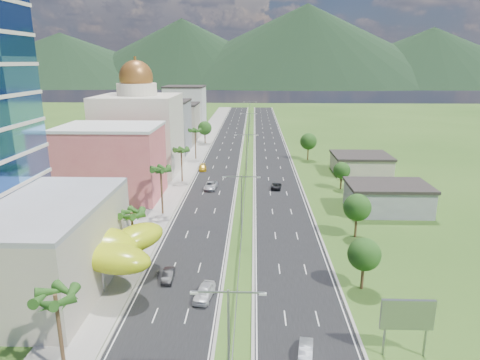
# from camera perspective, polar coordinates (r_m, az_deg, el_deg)

# --- Properties ---
(ground) EXTENTS (500.00, 500.00, 0.00)m
(ground) POSITION_cam_1_polar(r_m,az_deg,el_deg) (61.89, -0.10, -11.71)
(ground) COLOR #2D5119
(ground) RESTS_ON ground
(road_left) EXTENTS (11.00, 260.00, 0.04)m
(road_left) POSITION_cam_1_polar(r_m,az_deg,el_deg) (148.03, -1.80, 4.50)
(road_left) COLOR black
(road_left) RESTS_ON ground
(road_right) EXTENTS (11.00, 260.00, 0.04)m
(road_right) POSITION_cam_1_polar(r_m,az_deg,el_deg) (147.84, 4.03, 4.45)
(road_right) COLOR black
(road_right) RESTS_ON ground
(sidewalk_left) EXTENTS (7.00, 260.00, 0.12)m
(sidewalk_left) POSITION_cam_1_polar(r_m,az_deg,el_deg) (148.93, -5.46, 4.52)
(sidewalk_left) COLOR gray
(sidewalk_left) RESTS_ON ground
(median_guardrail) EXTENTS (0.10, 216.06, 0.76)m
(median_guardrail) POSITION_cam_1_polar(r_m,az_deg,el_deg) (129.99, 1.00, 3.22)
(median_guardrail) COLOR gray
(median_guardrail) RESTS_ON ground
(streetlight_median_a) EXTENTS (6.04, 0.25, 11.00)m
(streetlight_median_a) POSITION_cam_1_polar(r_m,az_deg,el_deg) (37.00, -1.53, -20.16)
(streetlight_median_a) COLOR gray
(streetlight_median_a) RESTS_ON ground
(streetlight_median_b) EXTENTS (6.04, 0.25, 11.00)m
(streetlight_median_b) POSITION_cam_1_polar(r_m,az_deg,el_deg) (68.51, 0.19, -2.83)
(streetlight_median_b) COLOR gray
(streetlight_median_b) RESTS_ON ground
(streetlight_median_c) EXTENTS (6.04, 0.25, 11.00)m
(streetlight_median_c) POSITION_cam_1_polar(r_m,az_deg,el_deg) (107.21, 0.83, 3.92)
(streetlight_median_c) COLOR gray
(streetlight_median_c) RESTS_ON ground
(streetlight_median_d) EXTENTS (6.04, 0.25, 11.00)m
(streetlight_median_d) POSITION_cam_1_polar(r_m,az_deg,el_deg) (151.55, 1.15, 7.34)
(streetlight_median_d) COLOR gray
(streetlight_median_d) RESTS_ON ground
(streetlight_median_e) EXTENTS (6.04, 0.25, 11.00)m
(streetlight_median_e) POSITION_cam_1_polar(r_m,az_deg,el_deg) (196.20, 1.33, 9.21)
(streetlight_median_e) COLOR gray
(streetlight_median_e) RESTS_ON ground
(lime_canopy) EXTENTS (18.00, 15.00, 7.40)m
(lime_canopy) POSITION_cam_1_polar(r_m,az_deg,el_deg) (60.21, -19.84, -8.26)
(lime_canopy) COLOR #A8BA12
(lime_canopy) RESTS_ON ground
(pink_shophouse) EXTENTS (20.00, 15.00, 15.00)m
(pink_shophouse) POSITION_cam_1_polar(r_m,az_deg,el_deg) (94.32, -16.67, 2.11)
(pink_shophouse) COLOR #D7585E
(pink_shophouse) RESTS_ON ground
(domed_building) EXTENTS (20.00, 20.00, 28.70)m
(domed_building) POSITION_cam_1_polar(r_m,az_deg,el_deg) (115.25, -13.27, 6.65)
(domed_building) COLOR beige
(domed_building) RESTS_ON ground
(midrise_grey) EXTENTS (16.00, 15.00, 16.00)m
(midrise_grey) POSITION_cam_1_polar(r_m,az_deg,el_deg) (139.55, -10.17, 6.91)
(midrise_grey) COLOR gray
(midrise_grey) RESTS_ON ground
(midrise_beige) EXTENTS (16.00, 15.00, 13.00)m
(midrise_beige) POSITION_cam_1_polar(r_m,az_deg,el_deg) (161.12, -8.54, 7.57)
(midrise_beige) COLOR #BDB49C
(midrise_beige) RESTS_ON ground
(midrise_white) EXTENTS (16.00, 15.00, 18.00)m
(midrise_white) POSITION_cam_1_polar(r_m,az_deg,el_deg) (183.33, -7.30, 9.35)
(midrise_white) COLOR silver
(midrise_white) RESTS_ON ground
(billboard) EXTENTS (5.20, 0.35, 6.20)m
(billboard) POSITION_cam_1_polar(r_m,az_deg,el_deg) (46.56, 21.41, -16.56)
(billboard) COLOR gray
(billboard) RESTS_ON ground
(shed_near) EXTENTS (15.00, 10.00, 5.00)m
(shed_near) POSITION_cam_1_polar(r_m,az_deg,el_deg) (88.02, 19.05, -2.42)
(shed_near) COLOR gray
(shed_near) RESTS_ON ground
(shed_far) EXTENTS (14.00, 12.00, 4.40)m
(shed_far) POSITION_cam_1_polar(r_m,az_deg,el_deg) (116.49, 15.80, 1.97)
(shed_far) COLOR #BDB49C
(shed_far) RESTS_ON ground
(palm_tree_a) EXTENTS (3.60, 3.60, 9.10)m
(palm_tree_a) POSITION_cam_1_polar(r_m,az_deg,el_deg) (42.48, -23.37, -14.43)
(palm_tree_a) COLOR #47301C
(palm_tree_a) RESTS_ON ground
(palm_tree_b) EXTENTS (3.60, 3.60, 8.10)m
(palm_tree_b) POSITION_cam_1_polar(r_m,az_deg,el_deg) (63.28, -14.25, -4.61)
(palm_tree_b) COLOR #47301C
(palm_tree_b) RESTS_ON ground
(palm_tree_c) EXTENTS (3.60, 3.60, 9.60)m
(palm_tree_c) POSITION_cam_1_polar(r_m,az_deg,el_deg) (81.39, -10.53, 1.16)
(palm_tree_c) COLOR #47301C
(palm_tree_c) RESTS_ON ground
(palm_tree_d) EXTENTS (3.60, 3.60, 8.60)m
(palm_tree_d) POSITION_cam_1_polar(r_m,az_deg,el_deg) (103.61, -7.85, 3.81)
(palm_tree_d) COLOR #47301C
(palm_tree_d) RESTS_ON ground
(palm_tree_e) EXTENTS (3.60, 3.60, 9.40)m
(palm_tree_e) POSITION_cam_1_polar(r_m,az_deg,el_deg) (127.78, -6.01, 6.43)
(palm_tree_e) COLOR #47301C
(palm_tree_e) RESTS_ON ground
(leafy_tree_lfar) EXTENTS (4.90, 4.90, 8.05)m
(leafy_tree_lfar) POSITION_cam_1_polar(r_m,az_deg,el_deg) (152.71, -4.72, 6.91)
(leafy_tree_lfar) COLOR #47301C
(leafy_tree_lfar) RESTS_ON ground
(leafy_tree_ra) EXTENTS (4.20, 4.20, 6.90)m
(leafy_tree_ra) POSITION_cam_1_polar(r_m,az_deg,el_deg) (57.03, 16.23, -9.53)
(leafy_tree_ra) COLOR #47301C
(leafy_tree_ra) RESTS_ON ground
(leafy_tree_rb) EXTENTS (4.55, 4.55, 7.47)m
(leafy_tree_rb) POSITION_cam_1_polar(r_m,az_deg,el_deg) (72.91, 15.36, -3.56)
(leafy_tree_rb) COLOR #47301C
(leafy_tree_rb) RESTS_ON ground
(leafy_tree_rc) EXTENTS (3.85, 3.85, 6.33)m
(leafy_tree_rc) POSITION_cam_1_polar(r_m,az_deg,el_deg) (100.01, 13.42, 1.24)
(leafy_tree_rc) COLOR #47301C
(leafy_tree_rc) RESTS_ON ground
(leafy_tree_rd) EXTENTS (4.90, 4.90, 8.05)m
(leafy_tree_rd) POSITION_cam_1_polar(r_m,az_deg,el_deg) (128.06, 9.11, 5.10)
(leafy_tree_rd) COLOR #47301C
(leafy_tree_rd) RESTS_ON ground
(mountain_ridge) EXTENTS (860.00, 140.00, 90.00)m
(mountain_ridge) POSITION_cam_1_polar(r_m,az_deg,el_deg) (509.11, 8.63, 12.17)
(mountain_ridge) COLOR black
(mountain_ridge) RESTS_ON ground
(car_white_near_left) EXTENTS (2.74, 5.15, 1.67)m
(car_white_near_left) POSITION_cam_1_polar(r_m,az_deg,el_deg) (54.69, -4.78, -14.67)
(car_white_near_left) COLOR silver
(car_white_near_left) RESTS_ON road_left
(car_dark_left) EXTENTS (1.59, 4.10, 1.33)m
(car_dark_left) POSITION_cam_1_polar(r_m,az_deg,el_deg) (59.45, -9.55, -12.39)
(car_dark_left) COLOR black
(car_dark_left) RESTS_ON road_left
(car_silver_mid_left) EXTENTS (3.04, 5.93, 1.60)m
(car_silver_mid_left) POSITION_cam_1_polar(r_m,az_deg,el_deg) (98.24, -3.91, -0.76)
(car_silver_mid_left) COLOR #A7A9AF
(car_silver_mid_left) RESTS_ON road_left
(car_yellow_far_left) EXTENTS (2.62, 5.15, 1.43)m
(car_yellow_far_left) POSITION_cam_1_polar(r_m,az_deg,el_deg) (115.57, -5.01, 1.67)
(car_yellow_far_left) COLOR gold
(car_yellow_far_left) RESTS_ON road_left
(car_silver_right) EXTENTS (1.95, 4.10, 1.30)m
(car_silver_right) POSITION_cam_1_polar(r_m,az_deg,el_deg) (46.24, 8.76, -21.39)
(car_silver_right) COLOR #B0B2B8
(car_silver_right) RESTS_ON road_right
(car_dark_far_right) EXTENTS (2.78, 4.98, 1.32)m
(car_dark_far_right) POSITION_cam_1_polar(r_m,az_deg,el_deg) (98.79, 4.86, -0.77)
(car_dark_far_right) COLOR black
(car_dark_far_right) RESTS_ON road_right
(motorcycle) EXTENTS (0.85, 2.07, 1.29)m
(motorcycle) POSITION_cam_1_polar(r_m,az_deg,el_deg) (60.42, -10.85, -12.00)
(motorcycle) COLOR black
(motorcycle) RESTS_ON road_left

